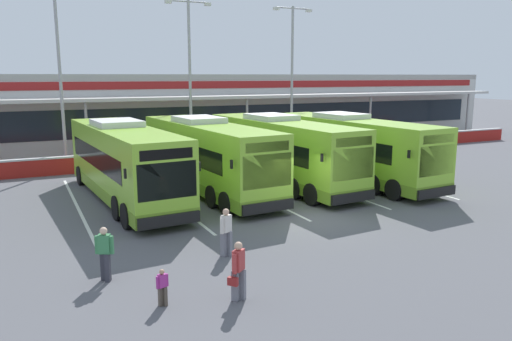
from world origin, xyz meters
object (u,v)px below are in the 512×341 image
Objects in this scene: coach_bus_leftmost at (124,163)px; pedestrian_with_handbag at (238,270)px; coach_bus_right_centre at (351,149)px; lamp_post_west at (60,69)px; lamp_post_centre at (190,70)px; pedestrian_child at (162,286)px; pedestrian_in_dark_coat at (105,252)px; pedestrian_near_bin at (226,231)px; coach_bus_centre at (280,152)px; coach_bus_left_centre at (207,157)px; lamp_post_east at (292,70)px.

coach_bus_leftmost is 7.59× the size of pedestrian_with_handbag.
coach_bus_right_centre is 7.59× the size of pedestrian_with_handbag.
lamp_post_west and lamp_post_centre have the same top height.
pedestrian_in_dark_coat is at bearing 114.64° from pedestrian_child.
lamp_post_west is at bearing 88.04° from pedestrian_in_dark_coat.
pedestrian_near_bin is (0.97, 3.21, 0.02)m from pedestrian_with_handbag.
coach_bus_centre is 12.25× the size of pedestrian_child.
coach_bus_left_centre is 15.20m from lamp_post_east.
coach_bus_right_centre is at bearing -102.23° from lamp_post_east.
coach_bus_right_centre is at bearing 43.54° from pedestrian_with_handbag.
lamp_post_west is (-10.17, 10.23, 4.50)m from coach_bus_centre.
lamp_post_centre is at bearing 69.71° from pedestrian_child.
coach_bus_left_centre is at bearing 1.48° from coach_bus_leftmost.
coach_bus_leftmost is at bearing 179.50° from coach_bus_centre.
pedestrian_with_handbag is 0.15× the size of lamp_post_east.
pedestrian_with_handbag is (-11.95, -11.35, -0.93)m from coach_bus_right_centre.
pedestrian_near_bin is 20.29m from lamp_post_west.
lamp_post_west is 8.50m from lamp_post_centre.
lamp_post_west reaches higher than pedestrian_child.
lamp_post_west is at bearing 91.02° from pedestrian_child.
pedestrian_in_dark_coat is 0.15× the size of lamp_post_west.
coach_bus_centre is 1.00× the size of coach_bus_right_centre.
pedestrian_in_dark_coat is 0.15× the size of lamp_post_east.
pedestrian_in_dark_coat is (-10.84, -9.40, -0.91)m from coach_bus_centre.
lamp_post_centre is at bearing 179.09° from lamp_post_east.
coach_bus_left_centre is 7.59× the size of pedestrian_in_dark_coat.
pedestrian_child is 0.09× the size of lamp_post_centre.
coach_bus_right_centre is at bearing -62.67° from lamp_post_centre.
coach_bus_centre is 15.11m from lamp_post_west.
pedestrian_child is at bearing -96.67° from coach_bus_leftmost.
lamp_post_west is (-2.29, 22.49, 5.43)m from pedestrian_with_handbag.
lamp_post_west reaches higher than coach_bus_leftmost.
pedestrian_with_handbag is 0.15× the size of lamp_post_west.
lamp_post_east reaches higher than pedestrian_near_bin.
pedestrian_near_bin is at bearing 42.82° from pedestrian_child.
pedestrian_child is (-13.85, -10.81, -1.24)m from coach_bus_right_centre.
coach_bus_centre reaches higher than pedestrian_child.
pedestrian_in_dark_coat is (-2.44, -9.47, -0.91)m from coach_bus_leftmost.
pedestrian_with_handbag is 3.35m from pedestrian_near_bin.
coach_bus_right_centre is (4.07, -0.90, 0.00)m from coach_bus_centre.
coach_bus_leftmost is 1.00× the size of coach_bus_right_centre.
pedestrian_near_bin is (-2.73, -9.23, -0.91)m from coach_bus_left_centre.
coach_bus_centre is 11.42m from pedestrian_near_bin.
coach_bus_centre is 14.60m from pedestrian_with_handbag.
coach_bus_leftmost is 4.23m from coach_bus_left_centre.
coach_bus_leftmost and coach_bus_left_centre have the same top height.
coach_bus_left_centre is 13.01m from pedestrian_with_handbag.
pedestrian_with_handbag is 1.61× the size of pedestrian_child.
coach_bus_right_centre is 12.11m from lamp_post_east.
coach_bus_centre is at bearing -2.51° from coach_bus_left_centre.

